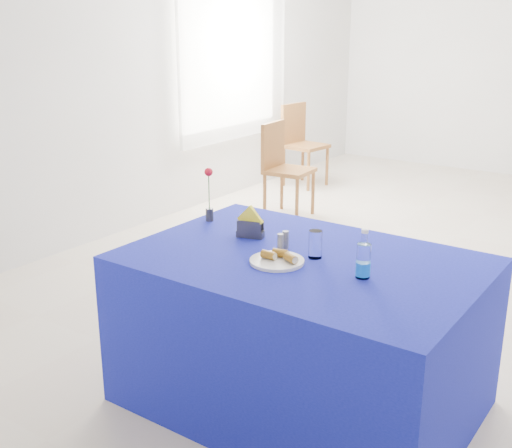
% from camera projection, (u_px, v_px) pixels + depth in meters
% --- Properties ---
extents(floor, '(7.00, 7.00, 0.00)m').
position_uv_depth(floor, '(422.00, 262.00, 5.00)').
color(floor, beige).
rests_on(floor, ground).
extents(room_shell, '(7.00, 7.00, 7.00)m').
position_uv_depth(room_shell, '(442.00, 29.00, 4.47)').
color(room_shell, silver).
rests_on(room_shell, ground).
extents(window_pane, '(0.04, 1.50, 1.60)m').
position_uv_depth(window_pane, '(230.00, 47.00, 6.51)').
color(window_pane, white).
rests_on(window_pane, room_shell).
extents(curtain, '(0.04, 1.75, 1.85)m').
position_uv_depth(curtain, '(236.00, 47.00, 6.47)').
color(curtain, white).
rests_on(curtain, room_shell).
extents(plate, '(0.25, 0.25, 0.01)m').
position_uv_depth(plate, '(277.00, 261.00, 2.89)').
color(plate, silver).
rests_on(plate, blue_table).
extents(drinking_glass, '(0.06, 0.06, 0.13)m').
position_uv_depth(drinking_glass, '(315.00, 244.00, 2.93)').
color(drinking_glass, white).
rests_on(drinking_glass, blue_table).
extents(salt_shaker, '(0.03, 0.03, 0.08)m').
position_uv_depth(salt_shaker, '(280.00, 242.00, 3.02)').
color(salt_shaker, slate).
rests_on(salt_shaker, blue_table).
extents(pepper_shaker, '(0.03, 0.03, 0.08)m').
position_uv_depth(pepper_shaker, '(285.00, 240.00, 3.06)').
color(pepper_shaker, '#5C5D61').
rests_on(pepper_shaker, blue_table).
extents(blue_table, '(1.60, 1.10, 0.76)m').
position_uv_depth(blue_table, '(301.00, 332.00, 3.07)').
color(blue_table, '#0F168D').
rests_on(blue_table, floor).
extents(water_bottle, '(0.06, 0.06, 0.21)m').
position_uv_depth(water_bottle, '(363.00, 262.00, 2.70)').
color(water_bottle, white).
rests_on(water_bottle, blue_table).
extents(napkin_holder, '(0.15, 0.09, 0.17)m').
position_uv_depth(napkin_holder, '(250.00, 228.00, 3.21)').
color(napkin_holder, '#38383D').
rests_on(napkin_holder, blue_table).
extents(rose_vase, '(0.05, 0.05, 0.29)m').
position_uv_depth(rose_vase, '(209.00, 196.00, 3.45)').
color(rose_vase, '#28282D').
rests_on(rose_vase, blue_table).
extents(chair_win_a, '(0.43, 0.43, 0.89)m').
position_uv_depth(chair_win_a, '(282.00, 162.00, 6.08)').
color(chair_win_a, '#905B2A').
rests_on(chair_win_a, floor).
extents(chair_win_b, '(0.45, 0.45, 0.92)m').
position_uv_depth(chair_win_b, '(300.00, 139.00, 7.24)').
color(chair_win_b, '#905B2A').
rests_on(chair_win_b, floor).
extents(banana_pieces, '(0.18, 0.10, 0.04)m').
position_uv_depth(banana_pieces, '(280.00, 255.00, 2.88)').
color(banana_pieces, orange).
rests_on(banana_pieces, plate).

